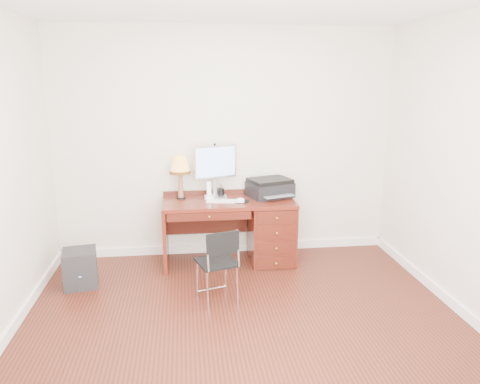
{
  "coord_description": "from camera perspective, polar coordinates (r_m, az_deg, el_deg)",
  "views": [
    {
      "loc": [
        -0.49,
        -3.75,
        2.13
      ],
      "look_at": [
        0.11,
        1.2,
        0.9
      ],
      "focal_mm": 35.0,
      "sensor_mm": 36.0,
      "label": 1
    }
  ],
  "objects": [
    {
      "name": "mouse_pad",
      "position": [
        5.3,
        0.04,
        -1.04
      ],
      "size": [
        0.2,
        0.2,
        0.04
      ],
      "color": "black",
      "rests_on": "desk"
    },
    {
      "name": "chair",
      "position": [
        4.46,
        -2.81,
        -8.13
      ],
      "size": [
        0.44,
        0.44,
        0.75
      ],
      "rotation": [
        0.0,
        0.0,
        0.29
      ],
      "color": "black",
      "rests_on": "ground"
    },
    {
      "name": "phone",
      "position": [
        5.39,
        -3.81,
        -0.26
      ],
      "size": [
        0.1,
        0.1,
        0.21
      ],
      "rotation": [
        0.0,
        0.0,
        0.05
      ],
      "color": "white",
      "rests_on": "desk"
    },
    {
      "name": "leg_lamp",
      "position": [
        5.39,
        -7.32,
        2.98
      ],
      "size": [
        0.24,
        0.24,
        0.5
      ],
      "color": "black",
      "rests_on": "desk"
    },
    {
      "name": "pen_cup",
      "position": [
        5.52,
        -2.34,
        -0.05
      ],
      "size": [
        0.08,
        0.08,
        0.1
      ],
      "primitive_type": "cylinder",
      "color": "black",
      "rests_on": "desk"
    },
    {
      "name": "printer",
      "position": [
        5.51,
        3.65,
        0.53
      ],
      "size": [
        0.57,
        0.51,
        0.21
      ],
      "rotation": [
        0.0,
        0.0,
        0.32
      ],
      "color": "black",
      "rests_on": "desk"
    },
    {
      "name": "room_shell",
      "position": [
        4.87,
        -0.46,
        -11.34
      ],
      "size": [
        4.0,
        4.0,
        4.0
      ],
      "color": "silver",
      "rests_on": "ground"
    },
    {
      "name": "desk",
      "position": [
        5.49,
        1.97,
        -4.3
      ],
      "size": [
        1.5,
        0.67,
        0.75
      ],
      "color": "#601E14",
      "rests_on": "ground"
    },
    {
      "name": "equipment_box",
      "position": [
        5.19,
        -18.89,
        -8.76
      ],
      "size": [
        0.38,
        0.38,
        0.39
      ],
      "primitive_type": "cube",
      "rotation": [
        0.0,
        0.0,
        0.17
      ],
      "color": "black",
      "rests_on": "ground"
    },
    {
      "name": "keyboard",
      "position": [
        5.29,
        -1.75,
        -1.11
      ],
      "size": [
        0.44,
        0.2,
        0.02
      ],
      "primitive_type": "cube",
      "rotation": [
        0.0,
        0.0,
        -0.21
      ],
      "color": "white",
      "rests_on": "desk"
    },
    {
      "name": "ground",
      "position": [
        4.34,
        0.52,
        -15.48
      ],
      "size": [
        4.0,
        4.0,
        0.0
      ],
      "primitive_type": "plane",
      "color": "#37140C",
      "rests_on": "ground"
    },
    {
      "name": "monitor",
      "position": [
        5.43,
        -2.95,
        3.33
      ],
      "size": [
        0.51,
        0.26,
        0.61
      ],
      "rotation": [
        0.0,
        0.0,
        0.34
      ],
      "color": "silver",
      "rests_on": "desk"
    }
  ]
}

